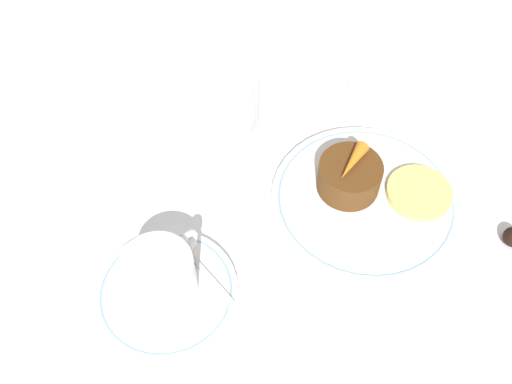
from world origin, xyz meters
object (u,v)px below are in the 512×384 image
Objects in this scene: coffee_cup at (160,277)px; fork at (392,101)px; wine_glass at (228,100)px; dessert_cake at (349,176)px; dinner_plate at (365,201)px.

fork is (0.41, -0.08, -0.04)m from coffee_cup.
fork is at bearing -37.31° from wine_glass.
wine_glass is 1.69× the size of dessert_cake.
coffee_cup is 0.23m from wine_glass.
wine_glass reaches higher than dinner_plate.
fork is (0.17, 0.05, -0.01)m from dinner_plate.
fork is 2.24× the size of dessert_cake.
dessert_cake is (0.00, 0.03, 0.03)m from dinner_plate.
dinner_plate is at bearing -164.71° from fork.
wine_glass reaches higher than coffee_cup.
dessert_cake is at bearing -84.20° from wine_glass.
fork is (0.19, -0.14, -0.08)m from wine_glass.
wine_glass is 0.76× the size of fork.
wine_glass is (0.22, 0.06, 0.04)m from coffee_cup.
wine_glass is 0.17m from dessert_cake.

